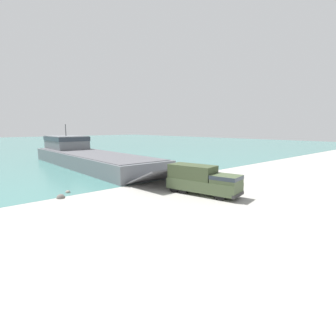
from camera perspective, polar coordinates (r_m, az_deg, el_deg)
ground_plane at (r=30.48m, az=0.52°, el=-4.04°), size 240.00×240.00×0.00m
water_surface at (r=117.52m, az=-31.88°, el=4.22°), size 240.00×180.00×0.01m
landing_craft at (r=49.98m, az=-17.53°, el=2.70°), size 9.21×39.77×7.43m
military_truck at (r=26.89m, az=7.44°, el=-2.58°), size 3.87×7.98×2.96m
soldier_on_ramp at (r=29.43m, az=9.97°, el=-2.56°), size 0.46×0.29×1.80m
shoreline_rock_a at (r=37.80m, az=4.17°, el=-1.53°), size 1.21×1.21×1.21m
shoreline_rock_b at (r=27.61m, az=-22.30°, el=-6.09°), size 0.81×0.81×0.81m
shoreline_rock_c at (r=29.58m, az=-20.96°, el=-5.04°), size 0.53×0.53×0.53m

